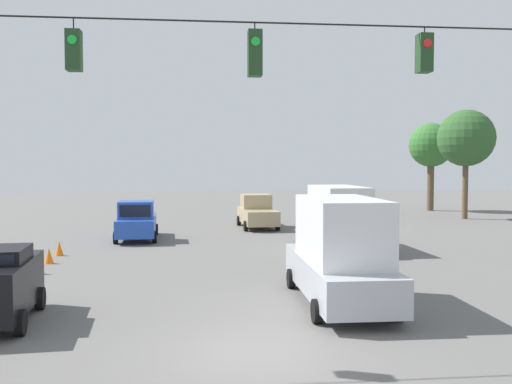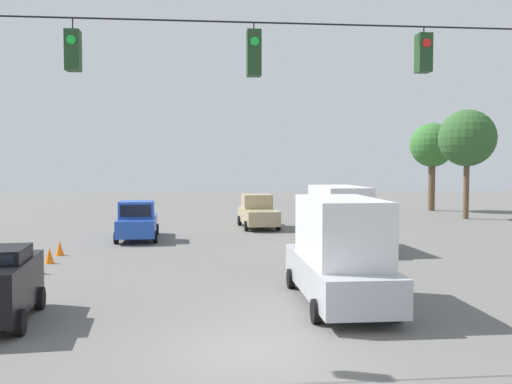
# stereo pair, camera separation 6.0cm
# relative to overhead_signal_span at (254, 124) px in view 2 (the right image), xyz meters

# --- Properties ---
(ground_plane) EXTENTS (140.00, 140.00, 0.00)m
(ground_plane) POSITION_rel_overhead_signal_span_xyz_m (0.00, 0.91, -5.06)
(ground_plane) COLOR #605E5B
(overhead_signal_span) EXTENTS (22.10, 0.38, 8.28)m
(overhead_signal_span) POSITION_rel_overhead_signal_span_xyz_m (0.00, 0.00, 0.00)
(overhead_signal_span) COLOR #939399
(overhead_signal_span) RESTS_ON ground_plane
(pickup_truck_tan_oncoming_deep) EXTENTS (2.41, 5.12, 2.12)m
(pickup_truck_tan_oncoming_deep) POSITION_rel_overhead_signal_span_xyz_m (-2.58, -23.23, -4.08)
(pickup_truck_tan_oncoming_deep) COLOR tan
(pickup_truck_tan_oncoming_deep) RESTS_ON ground_plane
(pickup_truck_blue_withflow_far) EXTENTS (2.37, 5.23, 2.12)m
(pickup_truck_blue_withflow_far) POSITION_rel_overhead_signal_span_xyz_m (4.54, -18.28, -4.08)
(pickup_truck_blue_withflow_far) COLOR #234CB2
(pickup_truck_blue_withflow_far) RESTS_ON ground_plane
(box_truck_grey_oncoming_far) EXTENTS (2.61, 7.00, 3.03)m
(box_truck_grey_oncoming_far) POSITION_rel_overhead_signal_span_xyz_m (-5.53, -14.05, -3.57)
(box_truck_grey_oncoming_far) COLOR slate
(box_truck_grey_oncoming_far) RESTS_ON ground_plane
(box_truck_silver_crossing_near) EXTENTS (2.42, 6.50, 3.14)m
(box_truck_silver_crossing_near) POSITION_rel_overhead_signal_span_xyz_m (-2.85, -3.25, -3.52)
(box_truck_silver_crossing_near) COLOR #A8AAB2
(box_truck_silver_crossing_near) RESTS_ON ground_plane
(traffic_cone_second) EXTENTS (0.37, 0.37, 0.66)m
(traffic_cone_second) POSITION_rel_overhead_signal_span_xyz_m (7.35, -6.84, -4.73)
(traffic_cone_second) COLOR orange
(traffic_cone_second) RESTS_ON ground_plane
(traffic_cone_third) EXTENTS (0.37, 0.37, 0.66)m
(traffic_cone_third) POSITION_rel_overhead_signal_span_xyz_m (7.23, -8.89, -4.73)
(traffic_cone_third) COLOR orange
(traffic_cone_third) RESTS_ON ground_plane
(traffic_cone_fourth) EXTENTS (0.37, 0.37, 0.66)m
(traffic_cone_fourth) POSITION_rel_overhead_signal_span_xyz_m (7.40, -11.14, -4.73)
(traffic_cone_fourth) COLOR orange
(traffic_cone_fourth) RESTS_ON ground_plane
(traffic_cone_fifth) EXTENTS (0.37, 0.37, 0.66)m
(traffic_cone_fifth) POSITION_rel_overhead_signal_span_xyz_m (7.46, -13.19, -4.73)
(traffic_cone_fifth) COLOR orange
(traffic_cone_fifth) RESTS_ON ground_plane
(tree_horizon_left) EXTENTS (3.82, 3.82, 7.63)m
(tree_horizon_left) POSITION_rel_overhead_signal_span_xyz_m (-19.04, -34.69, 0.56)
(tree_horizon_left) COLOR brown
(tree_horizon_left) RESTS_ON ground_plane
(tree_horizon_right) EXTENTS (4.20, 4.20, 8.10)m
(tree_horizon_right) POSITION_rel_overhead_signal_span_xyz_m (-18.59, -27.37, 0.90)
(tree_horizon_right) COLOR brown
(tree_horizon_right) RESTS_ON ground_plane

